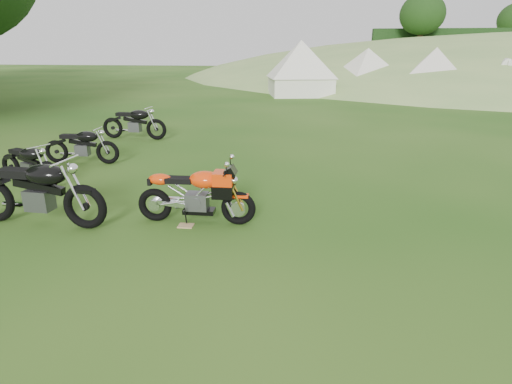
% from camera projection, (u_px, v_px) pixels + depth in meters
% --- Properties ---
extents(ground, '(120.00, 120.00, 0.00)m').
position_uv_depth(ground, '(237.00, 244.00, 5.86)').
color(ground, '#1A4A0F').
rests_on(ground, ground).
extents(sport_motorcycle, '(1.75, 0.48, 1.04)m').
position_uv_depth(sport_motorcycle, '(196.00, 190.00, 6.44)').
color(sport_motorcycle, '#F13A08').
rests_on(sport_motorcycle, ground).
extents(plywood_board, '(0.23, 0.19, 0.02)m').
position_uv_depth(plywood_board, '(186.00, 226.00, 6.46)').
color(plywood_board, tan).
rests_on(plywood_board, ground).
extents(vintage_moto_a, '(2.16, 0.59, 1.12)m').
position_uv_depth(vintage_moto_a, '(36.00, 190.00, 6.33)').
color(vintage_moto_a, black).
rests_on(vintage_moto_a, ground).
extents(vintage_moto_b, '(1.72, 0.52, 0.89)m').
position_uv_depth(vintage_moto_b, '(81.00, 145.00, 9.81)').
color(vintage_moto_b, black).
rests_on(vintage_moto_b, ground).
extents(vintage_moto_c, '(1.65, 0.92, 0.85)m').
position_uv_depth(vintage_moto_c, '(28.00, 162.00, 8.39)').
color(vintage_moto_c, black).
rests_on(vintage_moto_c, ground).
extents(vintage_moto_d, '(1.92, 0.50, 1.00)m').
position_uv_depth(vintage_moto_d, '(134.00, 122.00, 12.47)').
color(vintage_moto_d, black).
rests_on(vintage_moto_d, ground).
extents(tent_left, '(3.90, 3.90, 2.83)m').
position_uv_depth(tent_left, '(301.00, 69.00, 23.76)').
color(tent_left, white).
rests_on(tent_left, ground).
extents(tent_mid, '(3.94, 3.94, 2.58)m').
position_uv_depth(tent_mid, '(367.00, 70.00, 25.67)').
color(tent_mid, white).
rests_on(tent_mid, ground).
extents(tent_right, '(3.53, 3.53, 2.61)m').
position_uv_depth(tent_right, '(434.00, 72.00, 23.67)').
color(tent_right, silver).
rests_on(tent_right, ground).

